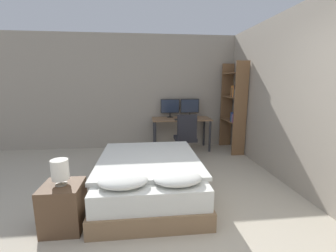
{
  "coord_description": "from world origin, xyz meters",
  "views": [
    {
      "loc": [
        -0.4,
        -1.74,
        1.61
      ],
      "look_at": [
        0.07,
        2.57,
        0.75
      ],
      "focal_mm": 24.0,
      "sensor_mm": 36.0,
      "label": 1
    }
  ],
  "objects": [
    {
      "name": "monitor_left",
      "position": [
        0.23,
        3.63,
        1.01
      ],
      "size": [
        0.45,
        0.16,
        0.44
      ],
      "color": "black",
      "rests_on": "desk"
    },
    {
      "name": "bookshelf",
      "position": [
        1.66,
        3.17,
        1.12
      ],
      "size": [
        0.29,
        0.84,
        2.03
      ],
      "color": "brown",
      "rests_on": "ground_plane"
    },
    {
      "name": "computer_mouse",
      "position": [
        0.75,
        3.23,
        0.77
      ],
      "size": [
        0.07,
        0.05,
        0.04
      ],
      "color": "black",
      "rests_on": "desk"
    },
    {
      "name": "office_chair",
      "position": [
        0.44,
        2.66,
        0.38
      ],
      "size": [
        0.52,
        0.52,
        0.97
      ],
      "color": "black",
      "rests_on": "ground_plane"
    },
    {
      "name": "wall_side_right",
      "position": [
        1.85,
        1.5,
        1.35
      ],
      "size": [
        0.06,
        12.0,
        2.7
      ],
      "color": "#9E9384",
      "rests_on": "ground_plane"
    },
    {
      "name": "monitor_right",
      "position": [
        0.72,
        3.63,
        1.01
      ],
      "size": [
        0.45,
        0.16,
        0.44
      ],
      "color": "black",
      "rests_on": "desk"
    },
    {
      "name": "bed",
      "position": [
        -0.34,
        1.29,
        0.27
      ],
      "size": [
        1.42,
        1.91,
        0.6
      ],
      "color": "#846647",
      "rests_on": "ground_plane"
    },
    {
      "name": "wall_back",
      "position": [
        0.0,
        3.8,
        1.35
      ],
      "size": [
        12.0,
        0.06,
        2.7
      ],
      "color": "#9E9384",
      "rests_on": "ground_plane"
    },
    {
      "name": "keyboard",
      "position": [
        0.48,
        3.23,
        0.76
      ],
      "size": [
        0.37,
        0.13,
        0.02
      ],
      "color": "black",
      "rests_on": "desk"
    },
    {
      "name": "desk",
      "position": [
        0.48,
        3.43,
        0.66
      ],
      "size": [
        1.36,
        0.61,
        0.76
      ],
      "color": "#846042",
      "rests_on": "ground_plane"
    },
    {
      "name": "bedside_lamp",
      "position": [
        -1.3,
        0.62,
        0.69
      ],
      "size": [
        0.18,
        0.18,
        0.28
      ],
      "color": "gray",
      "rests_on": "nightstand"
    },
    {
      "name": "nightstand",
      "position": [
        -1.3,
        0.62,
        0.26
      ],
      "size": [
        0.42,
        0.42,
        0.52
      ],
      "color": "brown",
      "rests_on": "ground_plane"
    }
  ]
}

